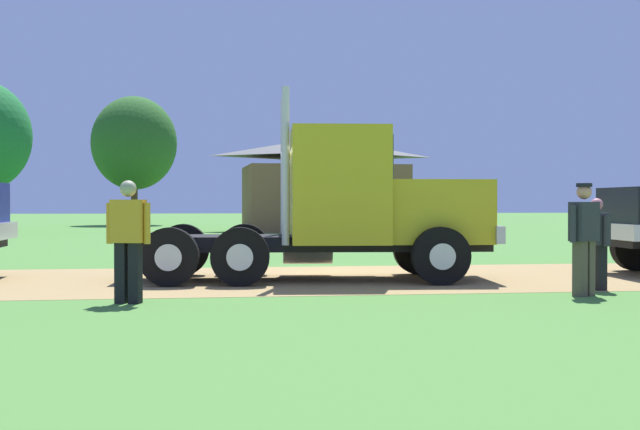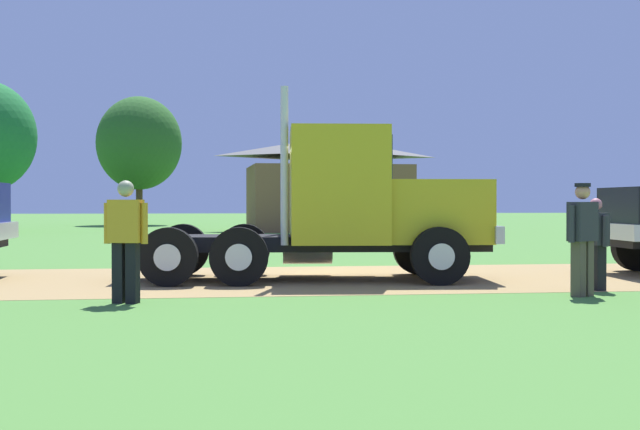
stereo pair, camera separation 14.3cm
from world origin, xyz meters
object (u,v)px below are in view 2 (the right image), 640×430
visitor_standing_near (596,241)px  visitor_walking_mid (126,235)px  shed_building (327,186)px  truck_foreground_white (351,209)px  visitor_by_barrel (582,233)px

visitor_standing_near → visitor_walking_mid: (-7.74, -0.87, 0.17)m
visitor_walking_mid → shed_building: shed_building is taller
truck_foreground_white → visitor_standing_near: truck_foreground_white is taller
visitor_walking_mid → shed_building: size_ratio=0.21×
shed_building → visitor_by_barrel: bearing=-91.0°
truck_foreground_white → visitor_walking_mid: truck_foreground_white is taller
visitor_walking_mid → shed_building: bearing=76.7°
visitor_standing_near → visitor_walking_mid: visitor_walking_mid is taller
visitor_by_barrel → shed_building: bearing=89.0°
visitor_standing_near → visitor_by_barrel: bearing=-126.0°
visitor_standing_near → shed_building: bearing=90.2°
truck_foreground_white → visitor_by_barrel: bearing=-47.4°
visitor_by_barrel → shed_building: (0.54, 32.33, 1.36)m
visitor_walking_mid → visitor_by_barrel: size_ratio=1.01×
visitor_standing_near → shed_building: (-0.10, 31.46, 1.53)m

